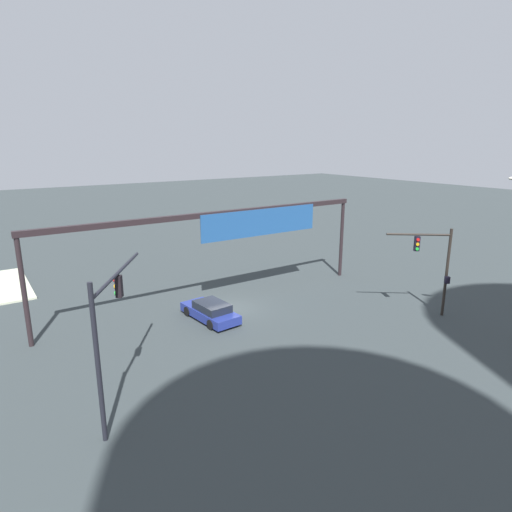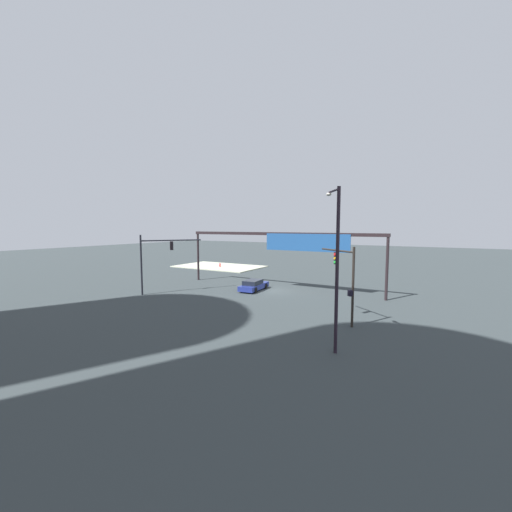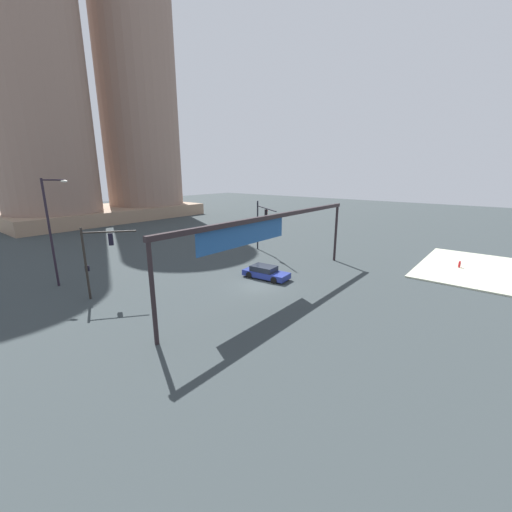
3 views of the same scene
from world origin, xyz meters
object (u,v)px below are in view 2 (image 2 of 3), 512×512
(traffic_signal_near_corner, at_px, (346,274))
(fire_hydrant_on_curb, at_px, (220,265))
(sedan_car_approaching, at_px, (254,285))
(streetlamp_curved_arm, at_px, (336,259))
(traffic_signal_opposite_side, at_px, (156,254))

(traffic_signal_near_corner, height_order, fire_hydrant_on_curb, traffic_signal_near_corner)
(sedan_car_approaching, bearing_deg, streetlamp_curved_arm, -139.37)
(traffic_signal_opposite_side, bearing_deg, fire_hydrant_on_curb, 52.27)
(sedan_car_approaching, xyz_separation_m, fire_hydrant_on_curb, (15.36, -14.15, -0.09))
(traffic_signal_near_corner, height_order, sedan_car_approaching, traffic_signal_near_corner)
(traffic_signal_near_corner, bearing_deg, sedan_car_approaching, 7.09)
(traffic_signal_near_corner, bearing_deg, streetlamp_curved_arm, 137.43)
(traffic_signal_opposite_side, height_order, fire_hydrant_on_curb, traffic_signal_opposite_side)
(fire_hydrant_on_curb, bearing_deg, traffic_signal_near_corner, 142.15)
(streetlamp_curved_arm, distance_m, fire_hydrant_on_curb, 39.82)
(traffic_signal_opposite_side, bearing_deg, traffic_signal_near_corner, -58.57)
(traffic_signal_near_corner, relative_size, fire_hydrant_on_curb, 8.20)
(traffic_signal_near_corner, xyz_separation_m, sedan_car_approaching, (12.37, -7.40, -3.22))
(sedan_car_approaching, bearing_deg, traffic_signal_opposite_side, 125.09)
(traffic_signal_opposite_side, distance_m, sedan_car_approaching, 11.21)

